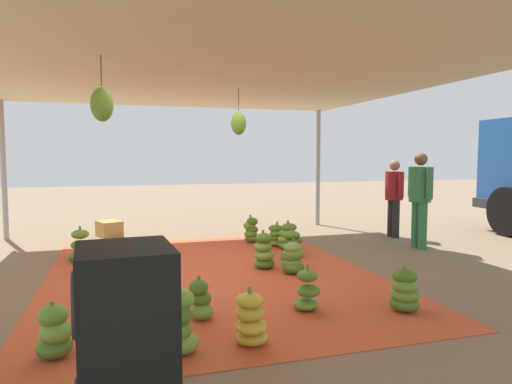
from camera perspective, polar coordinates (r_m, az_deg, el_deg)
The scene contains 21 objects.
ground_plane at distance 7.42m, azimuth 18.03°, elevation -8.28°, with size 40.00×40.00×0.00m, color #7F6B51.
tarp_orange at distance 6.25m, azimuth -5.59°, elevation -10.44°, with size 5.43×4.29×0.01m, color #D1512D.
tent_canopy at distance 6.11m, azimuth -6.65°, elevation 14.37°, with size 8.00×7.00×2.75m.
banana_bunch_0 at distance 7.29m, azimuth 4.60°, elevation -6.63°, with size 0.46×0.45×0.48m.
banana_bunch_1 at distance 8.17m, azimuth 2.63°, elevation -5.56°, with size 0.48×0.46×0.43m.
banana_bunch_2 at distance 4.61m, azimuth -7.00°, elevation -13.43°, with size 0.33×0.33×0.44m.
banana_bunch_3 at distance 4.09m, azimuth -24.07°, elevation -15.97°, with size 0.38×0.38×0.47m.
banana_bunch_4 at distance 4.83m, azimuth 6.46°, elevation -12.42°, with size 0.41×0.37×0.50m.
banana_bunch_5 at distance 3.87m, azimuth -9.58°, elevation -16.13°, with size 0.36×0.39×0.56m.
banana_bunch_6 at distance 7.92m, azimuth 3.98°, elevation -5.67°, with size 0.47×0.46×0.49m.
banana_bunch_7 at distance 8.48m, azimuth -0.61°, elevation -4.89°, with size 0.36×0.37×0.51m.
banana_bunch_8 at distance 5.04m, azimuth 18.27°, elevation -11.83°, with size 0.39×0.39×0.48m.
banana_bunch_9 at distance 6.52m, azimuth 0.99°, elevation -7.59°, with size 0.40×0.40×0.56m.
banana_bunch_10 at distance 3.99m, azimuth -0.65°, elevation -15.98°, with size 0.42×0.40×0.51m.
banana_bunch_11 at distance 6.30m, azimuth 4.61°, elevation -8.34°, with size 0.42×0.40×0.47m.
banana_bunch_12 at distance 7.48m, azimuth -21.36°, elevation -6.43°, with size 0.44×0.41×0.54m.
banana_bunch_13 at distance 4.43m, azimuth -17.16°, elevation -14.20°, with size 0.35×0.37×0.49m.
worker_0 at distance 8.41m, azimuth 20.00°, elevation -0.09°, with size 0.61×0.38×1.68m.
worker_1 at distance 9.41m, azimuth 17.03°, elevation -0.06°, with size 0.56×0.34×1.54m.
speaker_stack at distance 2.63m, azimuth -16.08°, elevation -18.97°, with size 0.57×0.53×1.15m.
crate_0 at distance 9.59m, azimuth -18.03°, elevation -4.44°, with size 0.50×0.40×0.32m, color #B78947.
Camera 1 is at (5.92, -1.17, 1.62)m, focal length 31.69 mm.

